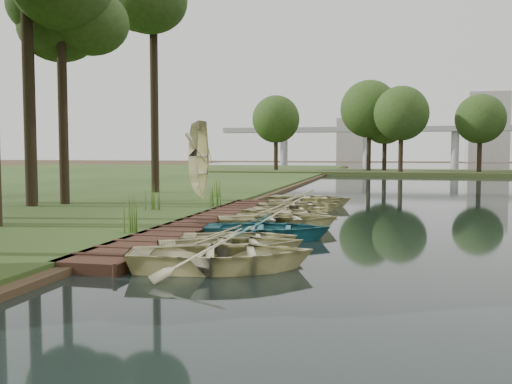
% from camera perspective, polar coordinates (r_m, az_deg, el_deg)
% --- Properties ---
extents(ground, '(300.00, 300.00, 0.00)m').
position_cam_1_polar(ground, '(19.20, -0.79, -3.73)').
color(ground, '#3D2F1D').
extents(boardwalk, '(1.60, 16.00, 0.30)m').
position_cam_1_polar(boardwalk, '(19.61, -5.35, -3.14)').
color(boardwalk, '#341E14').
rests_on(boardwalk, ground).
extents(peninsula, '(50.00, 14.00, 0.45)m').
position_cam_1_polar(peninsula, '(68.62, 15.77, 1.88)').
color(peninsula, '#35421D').
rests_on(peninsula, ground).
extents(far_trees, '(45.60, 5.60, 8.80)m').
position_cam_1_polar(far_trees, '(68.60, 13.07, 7.11)').
color(far_trees, black).
rests_on(far_trees, peninsula).
extents(bridge, '(95.90, 4.00, 8.60)m').
position_cam_1_polar(bridge, '(138.78, 16.14, 5.70)').
color(bridge, '#A5A5A0').
rests_on(bridge, ground).
extents(building_a, '(10.00, 8.00, 18.00)m').
position_cam_1_polar(building_a, '(160.66, 22.09, 6.00)').
color(building_a, '#A5A5A0').
rests_on(building_a, ground).
extents(building_b, '(8.00, 8.00, 12.00)m').
position_cam_1_polar(building_b, '(163.80, 9.55, 5.14)').
color(building_b, '#A5A5A0').
rests_on(building_b, ground).
extents(rowboat_0, '(4.64, 3.86, 0.83)m').
position_cam_1_polar(rowboat_0, '(12.32, -3.46, -5.90)').
color(rowboat_0, beige).
rests_on(rowboat_0, water).
extents(rowboat_1, '(4.28, 3.73, 0.74)m').
position_cam_1_polar(rowboat_1, '(13.83, -2.40, -5.00)').
color(rowboat_1, beige).
rests_on(rowboat_1, water).
extents(rowboat_2, '(3.56, 2.91, 0.65)m').
position_cam_1_polar(rowboat_2, '(15.23, -1.67, -4.34)').
color(rowboat_2, beige).
rests_on(rowboat_2, water).
extents(rowboat_3, '(4.01, 3.13, 0.76)m').
position_cam_1_polar(rowboat_3, '(16.58, 1.16, -3.46)').
color(rowboat_3, teal).
rests_on(rowboat_3, water).
extents(rowboat_4, '(4.70, 4.03, 0.82)m').
position_cam_1_polar(rowboat_4, '(18.57, 2.29, -2.56)').
color(rowboat_4, beige).
rests_on(rowboat_4, water).
extents(rowboat_5, '(3.70, 2.92, 0.69)m').
position_cam_1_polar(rowboat_5, '(19.83, 2.81, -2.33)').
color(rowboat_5, beige).
rests_on(rowboat_5, water).
extents(rowboat_6, '(4.09, 3.50, 0.72)m').
position_cam_1_polar(rowboat_6, '(21.10, 2.99, -1.92)').
color(rowboat_6, beige).
rests_on(rowboat_6, water).
extents(rowboat_7, '(3.45, 2.86, 0.62)m').
position_cam_1_polar(rowboat_7, '(23.06, 3.43, -1.54)').
color(rowboat_7, beige).
rests_on(rowboat_7, water).
extents(rowboat_8, '(4.00, 3.35, 0.71)m').
position_cam_1_polar(rowboat_8, '(24.26, 4.25, -1.16)').
color(rowboat_8, beige).
rests_on(rowboat_8, water).
extents(rowboat_9, '(3.68, 2.93, 0.68)m').
position_cam_1_polar(rowboat_9, '(26.01, 4.84, -0.84)').
color(rowboat_9, beige).
rests_on(rowboat_9, water).
extents(rowboat_10, '(4.33, 3.37, 0.82)m').
position_cam_1_polar(rowboat_10, '(27.09, 5.36, -0.51)').
color(rowboat_10, beige).
rests_on(rowboat_10, water).
extents(stored_rowboat, '(3.83, 2.78, 0.78)m').
position_cam_1_polar(stored_rowboat, '(27.14, -5.50, -0.02)').
color(stored_rowboat, beige).
rests_on(stored_rowboat, bank).
extents(tree_4, '(4.32, 4.32, 10.41)m').
position_cam_1_polar(tree_4, '(27.22, -18.96, 16.97)').
color(tree_4, black).
rests_on(tree_4, bank).
extents(tree_6, '(4.00, 4.00, 12.40)m').
position_cam_1_polar(tree_6, '(33.99, -10.25, 17.91)').
color(tree_6, black).
rests_on(tree_6, bank).
extents(reeds_0, '(0.60, 0.60, 1.07)m').
position_cam_1_polar(reeds_0, '(16.60, -12.51, -2.14)').
color(reeds_0, '#3F661E').
rests_on(reeds_0, bank).
extents(reeds_1, '(0.60, 0.60, 1.02)m').
position_cam_1_polar(reeds_1, '(22.87, -10.25, -0.51)').
color(reeds_1, '#3F661E').
rests_on(reeds_1, bank).
extents(reeds_2, '(0.60, 0.60, 0.86)m').
position_cam_1_polar(reeds_2, '(24.25, -4.18, -0.39)').
color(reeds_2, '#3F661E').
rests_on(reeds_2, bank).
extents(reeds_3, '(0.60, 0.60, 0.96)m').
position_cam_1_polar(reeds_3, '(28.99, -3.95, 0.43)').
color(reeds_3, '#3F661E').
rests_on(reeds_3, bank).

